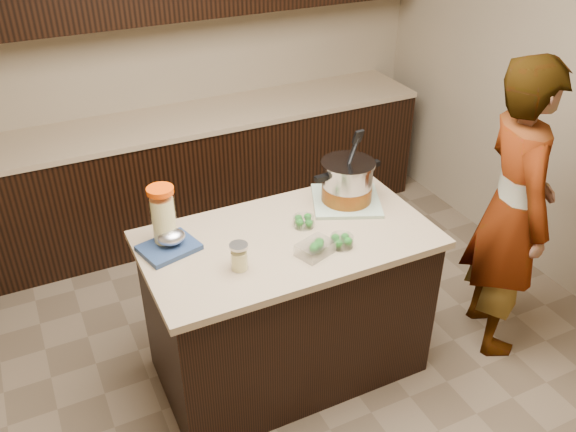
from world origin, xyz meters
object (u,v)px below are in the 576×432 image
at_px(island, 288,305).
at_px(lemonade_pitcher, 164,219).
at_px(person, 512,211).
at_px(stock_pot, 347,184).

height_order(island, lemonade_pitcher, lemonade_pitcher).
relative_size(island, lemonade_pitcher, 4.68).
distance_m(lemonade_pitcher, person, 1.86).
relative_size(island, stock_pot, 3.57).
distance_m(island, lemonade_pitcher, 0.84).
relative_size(stock_pot, lemonade_pitcher, 1.31).
bearing_deg(person, lemonade_pitcher, 97.09).
xyz_separation_m(stock_pot, lemonade_pitcher, (-1.00, 0.03, 0.03)).
height_order(island, stock_pot, stock_pot).
xyz_separation_m(lemonade_pitcher, person, (1.79, -0.47, -0.18)).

